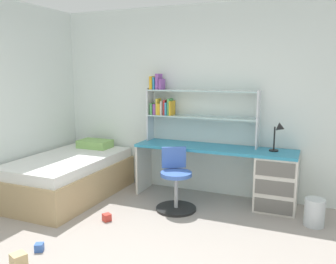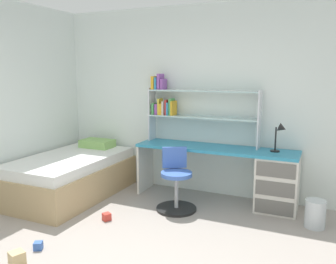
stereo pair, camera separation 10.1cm
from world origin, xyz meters
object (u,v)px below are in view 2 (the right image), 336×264
object	(u,v)px
desk_lamp	(281,133)
toy_block_natural_0	(17,258)
waste_bin	(315,214)
desk	(259,176)
bookshelf_hutch	(186,105)
toy_block_red_2	(107,217)
swivel_chair	(176,186)
toy_block_blue_1	(38,246)
bed_platform	(71,176)

from	to	relation	value
desk_lamp	toy_block_natural_0	world-z (taller)	desk_lamp
waste_bin	desk	bearing A→B (deg)	153.21
bookshelf_hutch	toy_block_natural_0	distance (m)	2.86
toy_block_natural_0	toy_block_red_2	distance (m)	1.18
desk_lamp	swivel_chair	size ratio (longest dim) A/B	0.48
bookshelf_hutch	toy_block_blue_1	distance (m)	2.63
desk_lamp	swivel_chair	bearing A→B (deg)	-156.04
bed_platform	waste_bin	distance (m)	3.26
desk	toy_block_natural_0	distance (m)	2.96
desk	desk_lamp	size ratio (longest dim) A/B	5.69
waste_bin	toy_block_blue_1	distance (m)	3.03
desk	bookshelf_hutch	size ratio (longest dim) A/B	1.36
desk	bookshelf_hutch	world-z (taller)	bookshelf_hutch
desk	desk_lamp	distance (m)	0.63
toy_block_blue_1	toy_block_red_2	distance (m)	0.90
desk_lamp	desk	bearing A→B (deg)	-174.72
waste_bin	toy_block_natural_0	world-z (taller)	waste_bin
bookshelf_hutch	toy_block_red_2	world-z (taller)	bookshelf_hutch
swivel_chair	waste_bin	size ratio (longest dim) A/B	2.46
waste_bin	toy_block_red_2	xyz separation A→B (m)	(-2.28, -0.82, -0.12)
desk_lamp	bed_platform	world-z (taller)	desk_lamp
bed_platform	toy_block_red_2	bearing A→B (deg)	-28.81
desk	swivel_chair	distance (m)	1.08
desk_lamp	toy_block_blue_1	xyz separation A→B (m)	(-2.03, -2.08, -0.96)
bookshelf_hutch	toy_block_natural_0	size ratio (longest dim) A/B	12.81
bed_platform	toy_block_natural_0	world-z (taller)	bed_platform
bed_platform	desk_lamp	bearing A→B (deg)	13.57
desk_lamp	toy_block_red_2	xyz separation A→B (m)	(-1.81, -1.20, -0.96)
desk	bed_platform	size ratio (longest dim) A/B	1.18
bed_platform	waste_bin	size ratio (longest dim) A/B	5.73
bookshelf_hutch	toy_block_natural_0	xyz separation A→B (m)	(-0.68, -2.49, -1.24)
swivel_chair	toy_block_red_2	world-z (taller)	swivel_chair
desk_lamp	bookshelf_hutch	bearing A→B (deg)	174.72
waste_bin	toy_block_natural_0	xyz separation A→B (m)	(-2.47, -1.99, -0.10)
desk_lamp	swivel_chair	world-z (taller)	desk_lamp
waste_bin	bed_platform	bearing A→B (deg)	-174.89
toy_block_red_2	bookshelf_hutch	bearing A→B (deg)	69.79
bookshelf_hutch	desk_lamp	xyz separation A→B (m)	(1.32, -0.12, -0.30)
bookshelf_hutch	bed_platform	xyz separation A→B (m)	(-1.45, -0.79, -1.01)
desk	swivel_chair	size ratio (longest dim) A/B	2.75
bed_platform	toy_block_red_2	world-z (taller)	bed_platform
waste_bin	toy_block_natural_0	distance (m)	3.17
bed_platform	waste_bin	bearing A→B (deg)	5.11
toy_block_natural_0	desk_lamp	bearing A→B (deg)	49.80
desk	desk_lamp	bearing A→B (deg)	5.28
bed_platform	swivel_chair	bearing A→B (deg)	5.07
desk	toy_block_natural_0	size ratio (longest dim) A/B	17.46
desk_lamp	toy_block_natural_0	xyz separation A→B (m)	(-2.00, -2.37, -0.94)
desk_lamp	toy_block_red_2	size ratio (longest dim) A/B	4.40
desk	waste_bin	distance (m)	0.84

